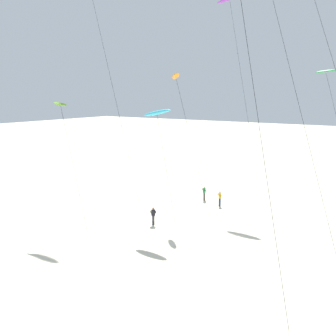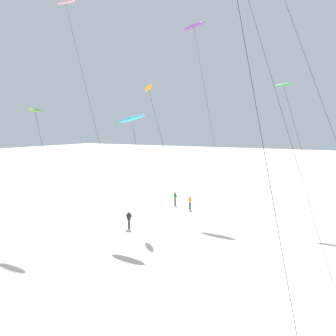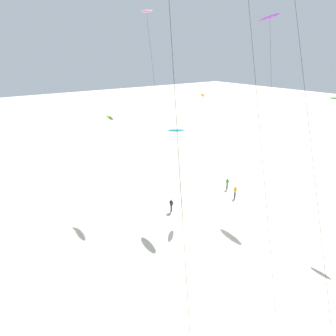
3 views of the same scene
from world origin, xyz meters
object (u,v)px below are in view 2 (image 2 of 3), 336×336
object	(u,v)px
kite_green	(284,87)
kite_flyer_middle	(175,198)
kite_cyan	(132,119)
kite_flyer_nearest	(129,219)
kite_orange	(149,90)
kite_lime	(35,113)
kite_pink	(66,4)
kite_purple	(194,28)
kite_flyer_furthest	(190,202)

from	to	relation	value
kite_green	kite_flyer_middle	size ratio (longest dim) A/B	8.71
kite_cyan	kite_flyer_nearest	bearing A→B (deg)	168.82
kite_orange	kite_flyer_nearest	world-z (taller)	kite_orange
kite_orange	kite_flyer_nearest	xyz separation A→B (m)	(-5.61, -1.14, -12.69)
kite_cyan	kite_lime	size ratio (longest dim) A/B	0.95
kite_pink	kite_purple	size ratio (longest dim) A/B	1.03
kite_flyer_middle	kite_orange	bearing A→B (deg)	172.42
kite_purple	kite_lime	size ratio (longest dim) A/B	2.06
kite_pink	kite_orange	bearing A→B (deg)	-82.35
kite_pink	kite_cyan	bearing A→B (deg)	-107.77
kite_green	kite_lime	xyz separation A→B (m)	(-17.55, 18.78, -3.14)
kite_green	kite_flyer_furthest	xyz separation A→B (m)	(-4.09, 9.36, -13.12)
kite_pink	kite_purple	distance (m)	16.37
kite_pink	kite_flyer_nearest	bearing A→B (deg)	-110.34
kite_lime	kite_flyer_middle	distance (m)	19.00
kite_lime	kite_flyer_nearest	distance (m)	13.03
kite_orange	kite_green	size ratio (longest dim) A/B	0.98
kite_orange	kite_lime	xyz separation A→B (m)	(-9.72, 6.17, -2.72)
kite_lime	kite_flyer_nearest	bearing A→B (deg)	-60.62
kite_pink	kite_flyer_nearest	xyz separation A→B (m)	(-4.23, -11.41, -22.79)
kite_pink	kite_flyer_furthest	distance (m)	26.99
kite_pink	kite_flyer_furthest	world-z (taller)	kite_pink
kite_flyer_nearest	kite_pink	bearing A→B (deg)	69.66
kite_orange	kite_purple	world-z (taller)	kite_purple
kite_pink	kite_flyer_middle	bearing A→B (deg)	-59.97
kite_flyer_furthest	kite_flyer_nearest	bearing A→B (deg)	167.27
kite_cyan	kite_flyer_furthest	bearing A→B (deg)	-12.83
kite_flyer_nearest	kite_flyer_middle	world-z (taller)	same
kite_pink	kite_orange	size ratio (longest dim) A/B	1.71
kite_green	kite_flyer_middle	xyz separation A→B (m)	(-2.89, 11.95, -13.12)
kite_flyer_middle	kite_flyer_furthest	xyz separation A→B (m)	(-1.19, -2.59, 0.00)
kite_pink	kite_orange	distance (m)	14.47
kite_cyan	kite_pink	xyz separation A→B (m)	(3.69, 11.51, 13.31)
kite_flyer_middle	kite_purple	bearing A→B (deg)	4.13
kite_flyer_nearest	kite_green	bearing A→B (deg)	-40.49
kite_pink	kite_flyer_furthest	bearing A→B (deg)	-69.25
kite_green	kite_flyer_furthest	size ratio (longest dim) A/B	8.71
kite_lime	kite_purple	bearing A→B (deg)	-16.96
kite_orange	kite_green	bearing A→B (deg)	-58.16
kite_cyan	kite_orange	xyz separation A→B (m)	(5.07, 1.24, 3.20)
kite_lime	kite_cyan	bearing A→B (deg)	-57.88
kite_purple	kite_flyer_nearest	xyz separation A→B (m)	(-16.79, -0.93, -21.95)
kite_green	kite_flyer_nearest	distance (m)	22.00
kite_purple	kite_flyer_middle	size ratio (longest dim) A/B	14.12
kite_cyan	kite_green	world-z (taller)	kite_green
kite_lime	kite_flyer_nearest	size ratio (longest dim) A/B	6.86
kite_cyan	kite_flyer_nearest	xyz separation A→B (m)	(-0.54, 0.11, -9.49)
kite_pink	kite_green	size ratio (longest dim) A/B	1.67
kite_lime	kite_flyer_furthest	bearing A→B (deg)	-34.98
kite_lime	kite_orange	bearing A→B (deg)	-32.40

